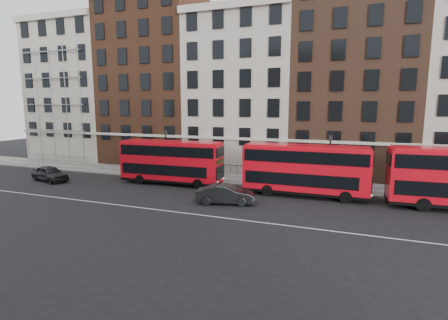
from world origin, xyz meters
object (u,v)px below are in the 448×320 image
at_px(bus_c, 305,169).
at_px(car_rear, 50,173).
at_px(car_front, 225,194).
at_px(bus_b, 171,161).

xyz_separation_m(bus_c, car_rear, (-26.01, -3.32, -1.63)).
relative_size(car_rear, car_front, 0.99).
bearing_deg(bus_b, car_front, -33.86).
bearing_deg(bus_c, car_rear, -173.25).
relative_size(bus_b, car_rear, 2.24).
bearing_deg(car_front, bus_c, -65.65).
bearing_deg(bus_b, bus_c, -2.34).
bearing_deg(bus_c, bus_b, 179.48).
height_order(bus_b, bus_c, bus_c).
distance_m(car_rear, car_front, 20.38).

